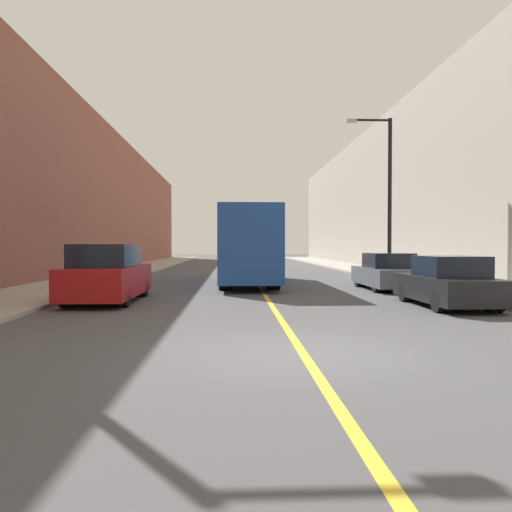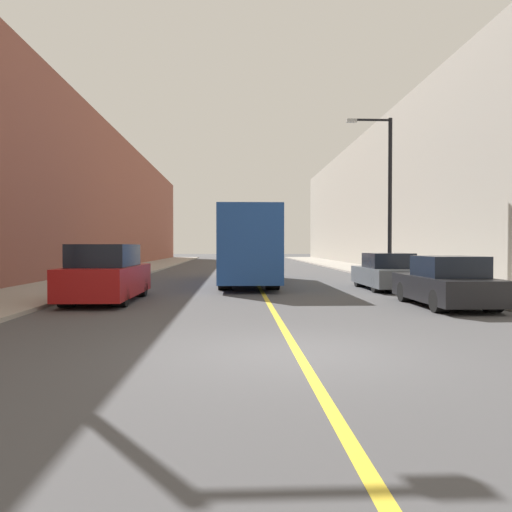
% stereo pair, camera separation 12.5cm
% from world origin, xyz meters
% --- Properties ---
extents(ground_plane, '(200.00, 200.00, 0.00)m').
position_xyz_m(ground_plane, '(0.00, 0.00, 0.00)').
color(ground_plane, '#474749').
extents(sidewalk_left, '(3.75, 72.00, 0.12)m').
position_xyz_m(sidewalk_left, '(-8.33, 30.00, 0.06)').
color(sidewalk_left, '#9E998E').
rests_on(sidewalk_left, ground).
extents(sidewalk_right, '(3.75, 72.00, 0.12)m').
position_xyz_m(sidewalk_right, '(8.33, 30.00, 0.06)').
color(sidewalk_right, '#9E998E').
rests_on(sidewalk_right, ground).
extents(building_row_left, '(4.00, 72.00, 10.72)m').
position_xyz_m(building_row_left, '(-12.20, 30.00, 5.36)').
color(building_row_left, brown).
rests_on(building_row_left, ground).
extents(building_row_right, '(4.00, 72.00, 11.69)m').
position_xyz_m(building_row_right, '(12.20, 30.00, 5.85)').
color(building_row_right, gray).
rests_on(building_row_right, ground).
extents(road_center_line, '(0.16, 72.00, 0.01)m').
position_xyz_m(road_center_line, '(0.00, 30.00, 0.00)').
color(road_center_line, gold).
rests_on(road_center_line, ground).
extents(bus, '(2.47, 10.78, 3.38)m').
position_xyz_m(bus, '(-0.49, 15.31, 1.81)').
color(bus, '#1E4793').
rests_on(bus, ground).
extents(parked_suv_left, '(1.94, 4.96, 1.84)m').
position_xyz_m(parked_suv_left, '(-5.16, 7.89, 0.85)').
color(parked_suv_left, maroon).
rests_on(parked_suv_left, ground).
extents(car_right_near, '(1.83, 4.28, 1.49)m').
position_xyz_m(car_right_near, '(5.15, 6.12, 0.67)').
color(car_right_near, black).
rests_on(car_right_near, ground).
extents(car_right_mid, '(1.87, 4.42, 1.49)m').
position_xyz_m(car_right_mid, '(5.14, 11.87, 0.67)').
color(car_right_mid, '#51565B').
rests_on(car_right_mid, ground).
extents(street_lamp_right, '(2.31, 0.24, 8.09)m').
position_xyz_m(street_lamp_right, '(6.58, 16.65, 4.66)').
color(street_lamp_right, black).
rests_on(street_lamp_right, sidewalk_right).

